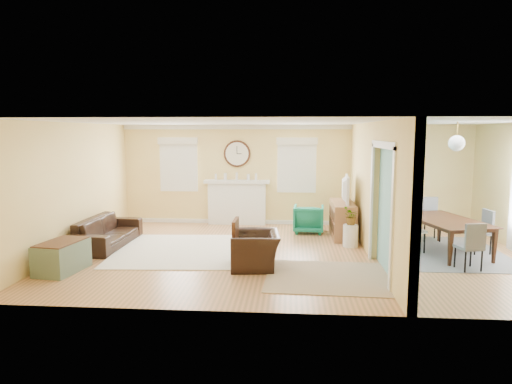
{
  "coord_description": "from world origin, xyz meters",
  "views": [
    {
      "loc": [
        -0.09,
        -8.85,
        2.41
      ],
      "look_at": [
        -0.8,
        0.3,
        1.2
      ],
      "focal_mm": 32.0,
      "sensor_mm": 36.0,
      "label": 1
    }
  ],
  "objects_px": {
    "credenza": "(342,219)",
    "dining_table": "(446,236)",
    "eames_chair": "(255,250)",
    "green_chair": "(309,219)",
    "sofa": "(107,232)"
  },
  "relations": [
    {
      "from": "green_chair",
      "to": "credenza",
      "type": "relative_size",
      "value": 0.49
    },
    {
      "from": "eames_chair",
      "to": "green_chair",
      "type": "bearing_deg",
      "value": 154.17
    },
    {
      "from": "eames_chair",
      "to": "credenza",
      "type": "height_order",
      "value": "credenza"
    },
    {
      "from": "credenza",
      "to": "dining_table",
      "type": "height_order",
      "value": "credenza"
    },
    {
      "from": "sofa",
      "to": "eames_chair",
      "type": "xyz_separation_m",
      "value": [
        3.26,
        -1.31,
        0.01
      ]
    },
    {
      "from": "eames_chair",
      "to": "green_chair",
      "type": "height_order",
      "value": "green_chair"
    },
    {
      "from": "sofa",
      "to": "green_chair",
      "type": "distance_m",
      "value": 4.62
    },
    {
      "from": "sofa",
      "to": "credenza",
      "type": "xyz_separation_m",
      "value": [
        5.09,
        1.29,
        0.09
      ]
    },
    {
      "from": "eames_chair",
      "to": "credenza",
      "type": "distance_m",
      "value": 3.18
    },
    {
      "from": "sofa",
      "to": "eames_chair",
      "type": "relative_size",
      "value": 2.15
    },
    {
      "from": "credenza",
      "to": "dining_table",
      "type": "xyz_separation_m",
      "value": [
        1.92,
        -1.31,
        -0.06
      ]
    },
    {
      "from": "eames_chair",
      "to": "credenza",
      "type": "xyz_separation_m",
      "value": [
        1.83,
        2.6,
        0.08
      ]
    },
    {
      "from": "sofa",
      "to": "dining_table",
      "type": "xyz_separation_m",
      "value": [
        7.0,
        -0.02,
        0.04
      ]
    },
    {
      "from": "sofa",
      "to": "credenza",
      "type": "relative_size",
      "value": 1.42
    },
    {
      "from": "green_chair",
      "to": "credenza",
      "type": "xyz_separation_m",
      "value": [
        0.77,
        -0.34,
        0.07
      ]
    }
  ]
}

